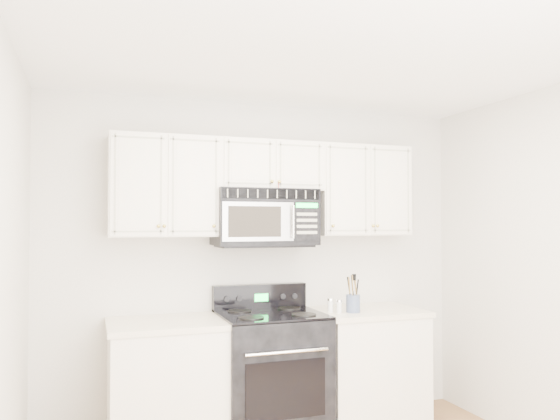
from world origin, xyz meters
name	(u,v)px	position (x,y,z in m)	size (l,w,h in m)	color
room	(363,285)	(0.00, 0.00, 1.30)	(3.51, 3.51, 2.61)	olive
base_cabinet_left	(168,390)	(-0.80, 1.44, 0.43)	(0.86, 0.65, 0.92)	white
base_cabinet_right	(367,370)	(0.80, 1.44, 0.43)	(0.86, 0.65, 0.92)	white
range	(271,373)	(-0.03, 1.42, 0.48)	(0.78, 0.71, 1.12)	black
upper_cabinets	(268,184)	(0.00, 1.58, 1.93)	(2.44, 0.37, 0.75)	white
microwave	(264,217)	(-0.04, 1.55, 1.67)	(0.79, 0.45, 0.44)	black
utensil_crock	(353,302)	(0.62, 1.33, 1.00)	(0.11, 0.11, 0.30)	#4B5A76
shaker_salt	(330,305)	(0.45, 1.39, 0.98)	(0.05, 0.05, 0.11)	silver
shaker_pepper	(339,306)	(0.50, 1.34, 0.97)	(0.04, 0.04, 0.10)	silver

